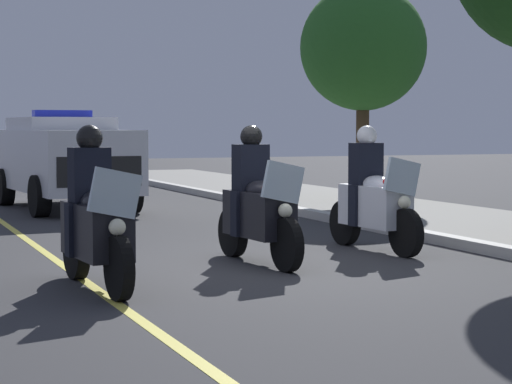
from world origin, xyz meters
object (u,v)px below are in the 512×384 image
Objects in this scene: police_motorcycle_lead_right at (258,208)px; police_suv at (64,158)px; police_motorcycle_trailing at (374,200)px; police_motorcycle_lead_left at (95,223)px; tree_far_back at (363,48)px.

police_motorcycle_lead_right is 0.43× the size of police_suv.
police_motorcycle_lead_right is 2.02m from police_motorcycle_trailing.
police_suv is at bearing -162.34° from police_motorcycle_trailing.
police_motorcycle_lead_left is at bearing -8.89° from police_suv.
police_suv is (-8.89, -0.71, 0.37)m from police_motorcycle_lead_right.
tree_far_back is at bearing 137.80° from police_motorcycle_lead_left.
police_motorcycle_trailing is at bearing -27.27° from tree_far_back.
tree_far_back reaches higher than police_suv.
police_motorcycle_lead_right is at bearing -36.35° from tree_far_back.
police_motorcycle_lead_right is at bearing -73.98° from police_motorcycle_trailing.
police_motorcycle_trailing is 0.46× the size of tree_far_back.
police_motorcycle_lead_left is at bearing -68.64° from police_motorcycle_trailing.
police_suv is at bearing 171.11° from police_motorcycle_lead_left.
tree_far_back is (-6.95, 3.58, 2.71)m from police_motorcycle_trailing.
police_motorcycle_lead_left and police_motorcycle_lead_right have the same top height.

